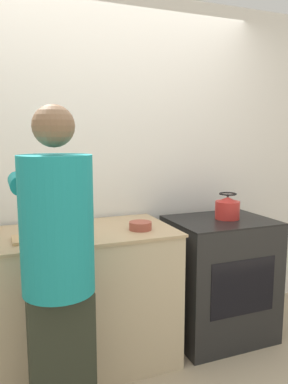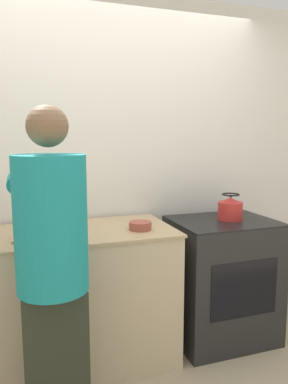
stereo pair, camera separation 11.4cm
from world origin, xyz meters
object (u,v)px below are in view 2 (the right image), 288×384
(oven, at_px, (222,279))
(person, at_px, (52,266))
(cutting_board, at_px, (46,236))
(knife, at_px, (52,234))
(bowl_prep, at_px, (140,226))
(kettle, at_px, (230,209))

(oven, height_order, person, person)
(cutting_board, relative_size, knife, 1.51)
(oven, xyz_separation_m, knife, (-1.26, -0.07, 0.49))
(knife, bearing_deg, bowl_prep, -11.38)
(person, height_order, knife, person)
(person, distance_m, knife, 0.49)
(person, height_order, bowl_prep, person)
(oven, bearing_deg, knife, -176.70)
(kettle, bearing_deg, oven, 179.51)
(oven, relative_size, knife, 3.54)
(kettle, xyz_separation_m, bowl_prep, (-0.74, -0.08, -0.05))
(kettle, bearing_deg, cutting_board, -177.01)
(person, bearing_deg, knife, 84.81)
(knife, xyz_separation_m, kettle, (1.31, 0.07, 0.06))
(person, height_order, cutting_board, person)
(oven, distance_m, knife, 1.35)
(person, bearing_deg, bowl_prep, 37.98)
(oven, xyz_separation_m, bowl_prep, (-0.68, -0.08, 0.49))
(cutting_board, xyz_separation_m, kettle, (1.35, 0.07, 0.07))
(cutting_board, bearing_deg, knife, -2.30)
(knife, bearing_deg, cutting_board, 167.07)
(cutting_board, distance_m, bowl_prep, 0.61)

